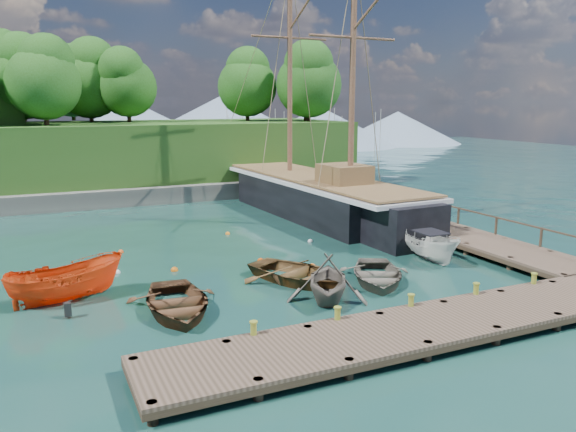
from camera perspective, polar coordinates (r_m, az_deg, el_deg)
name	(u,v)px	position (r m, az deg, el deg)	size (l,w,h in m)	color
ground	(298,288)	(24.00, 1.03, -7.28)	(160.00, 160.00, 0.00)	#183D35
dock_near	(436,324)	(19.73, 14.83, -10.59)	(20.00, 3.20, 1.10)	#463729
dock_east	(416,222)	(35.56, 12.92, -0.64)	(3.20, 24.00, 1.10)	#463729
bollard_0	(254,353)	(18.17, -3.49, -13.68)	(0.26, 0.26, 0.45)	olive
bollard_1	(337,336)	(19.35, 5.01, -12.07)	(0.26, 0.26, 0.45)	olive
bollard_2	(410,322)	(20.90, 12.30, -10.47)	(0.26, 0.26, 0.45)	olive
bollard_3	(475,309)	(22.74, 18.44, -8.98)	(0.26, 0.26, 0.45)	olive
bollard_4	(532,298)	(24.81, 23.56, -7.64)	(0.26, 0.26, 0.45)	olive
rowboat_0	(177,313)	(21.68, -11.23, -9.60)	(3.49, 4.88, 1.01)	#53351F
rowboat_1	(327,300)	(22.60, 4.02, -8.51)	(3.25, 3.77, 1.98)	#675E55
rowboat_2	(299,282)	(24.72, 1.10, -6.72)	(3.53, 4.94, 1.02)	brown
rowboat_3	(377,282)	(25.00, 8.99, -6.65)	(3.21, 4.50, 0.93)	#635C50
motorboat_orange	(68,301)	(24.13, -21.48, -8.01)	(1.72, 4.57, 1.76)	#EA4613
cabin_boat_white	(429,260)	(28.97, 14.15, -4.33)	(1.63, 4.34, 1.68)	silver
schooner	(317,199)	(38.78, 2.98, 1.72)	(6.14, 28.32, 20.89)	black
mooring_buoy_0	(117,273)	(27.12, -16.97, -5.57)	(0.30, 0.30, 0.30)	white
mooring_buoy_1	(175,271)	(26.82, -11.45, -5.48)	(0.35, 0.35, 0.35)	#D3650F
mooring_buoy_2	(261,262)	(27.73, -2.80, -4.69)	(0.36, 0.36, 0.36)	#E1500A
mooring_buoy_3	(310,242)	(31.66, 2.28, -2.64)	(0.29, 0.29, 0.29)	silver
mooring_buoy_4	(121,253)	(30.67, -16.62, -3.59)	(0.29, 0.29, 0.29)	#F95317
mooring_buoy_5	(228,234)	(33.63, -6.15, -1.86)	(0.28, 0.28, 0.28)	orange
mooring_buoy_6	(62,272)	(28.20, -21.94, -5.26)	(0.35, 0.35, 0.35)	white
mooring_buoy_7	(312,267)	(26.85, 2.47, -5.24)	(0.34, 0.34, 0.34)	orange
distant_ridge	(128,124)	(91.63, -15.98, 8.93)	(117.00, 40.00, 10.00)	#728CA5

